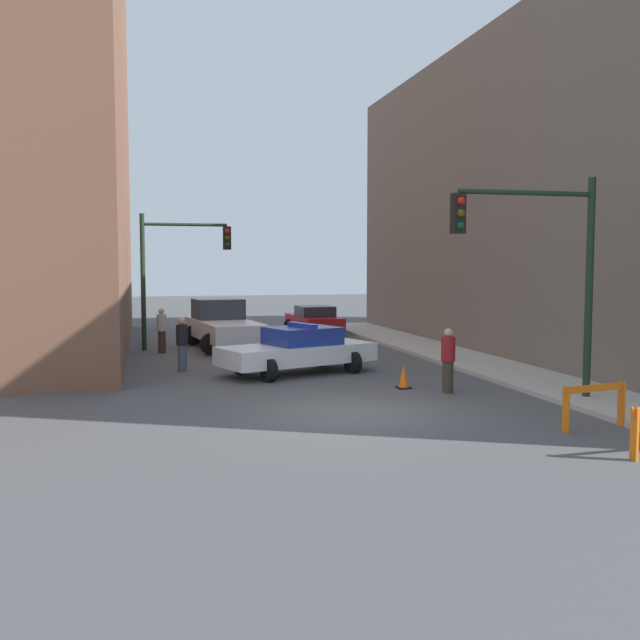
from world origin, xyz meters
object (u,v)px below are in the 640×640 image
(police_car, at_px, (298,350))
(white_truck, at_px, (223,325))
(traffic_light_near, at_px, (546,254))
(traffic_light_far, at_px, (172,261))
(pedestrian_sidewalk, at_px, (448,359))
(pedestrian_corner, at_px, (162,330))
(parked_car_near, at_px, (314,319))
(barrier_mid, at_px, (595,399))
(pedestrian_crossing, at_px, (182,343))
(traffic_cone, at_px, (404,376))

(police_car, bearing_deg, white_truck, -8.29)
(traffic_light_near, xyz_separation_m, police_car, (-4.63, 5.91, -2.81))
(traffic_light_far, relative_size, white_truck, 0.93)
(pedestrian_sidewalk, bearing_deg, pedestrian_corner, 118.53)
(parked_car_near, xyz_separation_m, pedestrian_sidewalk, (-0.36, -16.22, 0.19))
(pedestrian_sidewalk, xyz_separation_m, barrier_mid, (1.15, -4.45, -0.24))
(pedestrian_corner, bearing_deg, barrier_mid, 120.49)
(barrier_mid, bearing_deg, police_car, 116.19)
(pedestrian_crossing, xyz_separation_m, pedestrian_sidewalk, (6.40, -5.37, 0.00))
(pedestrian_sidewalk, bearing_deg, traffic_cone, 128.48)
(barrier_mid, bearing_deg, pedestrian_corner, 118.84)
(traffic_light_far, height_order, pedestrian_sidewalk, traffic_light_far)
(pedestrian_crossing, relative_size, traffic_cone, 2.53)
(police_car, height_order, pedestrian_sidewalk, pedestrian_sidewalk)
(pedestrian_sidewalk, bearing_deg, pedestrian_crossing, 134.38)
(police_car, bearing_deg, traffic_light_near, -161.98)
(traffic_light_near, distance_m, pedestrian_sidewalk, 3.61)
(traffic_light_near, xyz_separation_m, parked_car_near, (-1.24, 18.06, -2.86))
(traffic_light_near, height_order, pedestrian_corner, traffic_light_near)
(pedestrian_crossing, relative_size, pedestrian_sidewalk, 1.00)
(pedestrian_crossing, bearing_deg, traffic_light_far, 94.96)
(white_truck, bearing_deg, parked_car_near, 38.30)
(parked_car_near, relative_size, traffic_cone, 6.67)
(police_car, distance_m, parked_car_near, 12.62)
(white_truck, height_order, pedestrian_sidewalk, white_truck)
(traffic_light_near, relative_size, pedestrian_corner, 3.13)
(traffic_light_far, bearing_deg, white_truck, -0.11)
(pedestrian_crossing, bearing_deg, pedestrian_sidewalk, -35.35)
(police_car, bearing_deg, barrier_mid, -173.91)
(pedestrian_sidewalk, bearing_deg, white_truck, 106.42)
(police_car, xyz_separation_m, barrier_mid, (4.19, -8.52, -0.11))
(traffic_light_near, height_order, police_car, traffic_light_near)
(police_car, height_order, traffic_cone, police_car)
(pedestrian_corner, bearing_deg, traffic_light_near, 126.93)
(pedestrian_corner, distance_m, pedestrian_sidewalk, 12.28)
(traffic_light_near, height_order, parked_car_near, traffic_light_near)
(police_car, distance_m, pedestrian_sidewalk, 5.08)
(pedestrian_crossing, distance_m, barrier_mid, 12.40)
(traffic_light_near, xyz_separation_m, white_truck, (-6.12, 13.00, -2.62))
(white_truck, xyz_separation_m, traffic_cone, (3.66, -10.27, -0.59))
(parked_car_near, relative_size, pedestrian_crossing, 2.64)
(police_car, height_order, barrier_mid, police_car)
(pedestrian_corner, height_order, barrier_mid, pedestrian_corner)
(pedestrian_corner, height_order, pedestrian_sidewalk, same)
(traffic_light_near, xyz_separation_m, traffic_cone, (-2.46, 2.73, -3.21))
(white_truck, bearing_deg, traffic_light_near, -72.52)
(police_car, distance_m, barrier_mid, 9.49)
(police_car, distance_m, pedestrian_crossing, 3.61)
(traffic_light_far, xyz_separation_m, parked_car_near, (6.79, 5.05, -2.72))
(traffic_light_far, bearing_deg, barrier_mid, -64.09)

